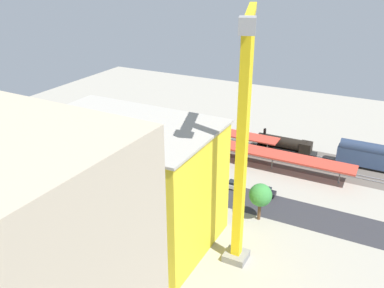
{
  "coord_description": "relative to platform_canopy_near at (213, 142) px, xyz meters",
  "views": [
    {
      "loc": [
        -36.85,
        71.08,
        44.0
      ],
      "look_at": [
        0.64,
        -1.02,
        8.13
      ],
      "focal_mm": 38.26,
      "sensor_mm": 36.0,
      "label": 1
    }
  ],
  "objects": [
    {
      "name": "rail_bed",
      "position": [
        -1.04,
        -8.01,
        -3.79
      ],
      "size": [
        101.57,
        14.07,
        0.01
      ],
      "primitive_type": "cube",
      "rotation": [
        0.0,
        0.0,
        0.0
      ],
      "color": "#5B544C",
      "rests_on": "ground"
    },
    {
      "name": "platform_canopy_near",
      "position": [
        0.0,
        0.0,
        0.0
      ],
      "size": [
        67.08,
        5.14,
        4.02
      ],
      "color": "#C63D2D",
      "rests_on": "ground"
    },
    {
      "name": "box_truck_0",
      "position": [
        5.13,
        19.38,
        -2.06
      ],
      "size": [
        9.34,
        3.15,
        3.58
      ],
      "color": "black",
      "rests_on": "ground"
    },
    {
      "name": "parked_car_5",
      "position": [
        15.97,
        12.46,
        -2.99
      ],
      "size": [
        4.48,
        1.96,
        1.78
      ],
      "color": "black",
      "rests_on": "ground"
    },
    {
      "name": "construction_building",
      "position": [
        -0.03,
        35.34,
        6.35
      ],
      "size": [
        29.45,
        19.22,
        20.28
      ],
      "primitive_type": "cube",
      "rotation": [
        0.0,
        0.0,
        0.0
      ],
      "color": "yellow",
      "rests_on": "ground"
    },
    {
      "name": "tower_crane",
      "position": [
        -19.01,
        31.81,
        18.87
      ],
      "size": [
        9.75,
        25.67,
        38.45
      ],
      "color": "gray",
      "rests_on": "ground"
    },
    {
      "name": "passenger_coach",
      "position": [
        -37.08,
        -10.9,
        -0.5
      ],
      "size": [
        18.48,
        3.25,
        6.27
      ],
      "color": "black",
      "rests_on": "ground"
    },
    {
      "name": "track_rails",
      "position": [
        -1.04,
        -8.01,
        -3.61
      ],
      "size": [
        101.53,
        7.63,
        0.12
      ],
      "color": "#9E9EA8",
      "rests_on": "ground"
    },
    {
      "name": "street_tree_4",
      "position": [
        7.97,
        21.57,
        0.54
      ],
      "size": [
        4.14,
        4.14,
        6.43
      ],
      "color": "brown",
      "rests_on": "ground"
    },
    {
      "name": "parked_car_4",
      "position": [
        8.52,
        12.7,
        -3.06
      ],
      "size": [
        4.52,
        2.08,
        1.66
      ],
      "color": "black",
      "rests_on": "ground"
    },
    {
      "name": "parked_car_6",
      "position": [
        22.49,
        12.02,
        -3.03
      ],
      "size": [
        4.33,
        1.9,
        1.69
      ],
      "color": "black",
      "rests_on": "ground"
    },
    {
      "name": "parked_car_7",
      "position": [
        28.59,
        12.17,
        -3.04
      ],
      "size": [
        4.69,
        1.89,
        1.7
      ],
      "color": "black",
      "rests_on": "ground"
    },
    {
      "name": "street_tree_3",
      "position": [
        15.52,
        20.59,
        1.51
      ],
      "size": [
        4.91,
        4.91,
        7.78
      ],
      "color": "brown",
      "rests_on": "ground"
    },
    {
      "name": "street_asphalt",
      "position": [
        -1.04,
        15.78,
        -3.79
      ],
      "size": [
        101.56,
        9.29,
        0.01
      ],
      "primitive_type": "cube",
      "rotation": [
        0.0,
        0.0,
        0.0
      ],
      "color": "#2D2D33",
      "rests_on": "ground"
    },
    {
      "name": "parked_car_1",
      "position": [
        -10.83,
        12.7,
        -3.01
      ],
      "size": [
        4.46,
        2.01,
        1.74
      ],
      "color": "black",
      "rests_on": "ground"
    },
    {
      "name": "street_tree_1",
      "position": [
        19.35,
        20.94,
        1.57
      ],
      "size": [
        5.16,
        5.16,
        7.95
      ],
      "color": "brown",
      "rests_on": "ground"
    },
    {
      "name": "construction_roof_slab",
      "position": [
        -0.03,
        35.34,
        16.69
      ],
      "size": [
        30.05,
        19.83,
        0.4
      ],
      "primitive_type": "cube",
      "rotation": [
        0.0,
        0.0,
        0.0
      ],
      "color": "#ADA89E",
      "rests_on": "construction_building"
    },
    {
      "name": "box_truck_1",
      "position": [
        -2.12,
        18.85,
        -2.16
      ],
      "size": [
        8.78,
        2.84,
        3.28
      ],
      "color": "black",
      "rests_on": "ground"
    },
    {
      "name": "ground_plane",
      "position": [
        -1.04,
        13.24,
        -3.79
      ],
      "size": [
        162.45,
        162.45,
        0.0
      ],
      "primitive_type": "plane",
      "color": "#9E998C",
      "rests_on": "ground"
    },
    {
      "name": "platform_canopy_far",
      "position": [
        11.41,
        -7.25,
        0.04
      ],
      "size": [
        51.01,
        4.89,
        4.02
      ],
      "color": "#C63D2D",
      "rests_on": "ground"
    },
    {
      "name": "locomotive",
      "position": [
        -15.54,
        -10.9,
        -1.92
      ],
      "size": [
        15.05,
        3.04,
        5.24
      ],
      "color": "black",
      "rests_on": "ground"
    },
    {
      "name": "parked_car_2",
      "position": [
        -4.63,
        11.74,
        -3.0
      ],
      "size": [
        4.16,
        1.89,
        1.75
      ],
      "color": "black",
      "rests_on": "ground"
    },
    {
      "name": "box_truck_2",
      "position": [
        7.36,
        18.94,
        -2.19
      ],
      "size": [
        9.08,
        3.29,
        3.28
      ],
      "color": "black",
      "rests_on": "ground"
    },
    {
      "name": "street_tree_0",
      "position": [
        5.81,
        19.88,
        1.1
      ],
      "size": [
        4.77,
        4.77,
        7.3
      ],
      "color": "brown",
      "rests_on": "ground"
    },
    {
      "name": "parked_car_3",
      "position": [
        2.11,
        12.58,
        -3.05
      ],
      "size": [
        4.01,
        1.79,
        1.65
      ],
      "color": "black",
      "rests_on": "ground"
    },
    {
      "name": "parked_car_0",
      "position": [
        -17.33,
        12.2,
        -3.01
      ],
      "size": [
        4.63,
        1.92,
        1.77
      ],
      "color": "black",
      "rests_on": "ground"
    },
    {
      "name": "street_tree_2",
      "position": [
        -19.2,
        21.16,
        1.4
      ],
      "size": [
        4.27,
        4.27,
        7.38
      ],
      "color": "brown",
      "rests_on": "ground"
    },
    {
      "name": "traffic_light",
      "position": [
        6.45,
        20.43,
        0.8
      ],
      "size": [
        0.5,
        0.36,
        6.97
      ],
      "color": "#333333",
      "rests_on": "ground"
    }
  ]
}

